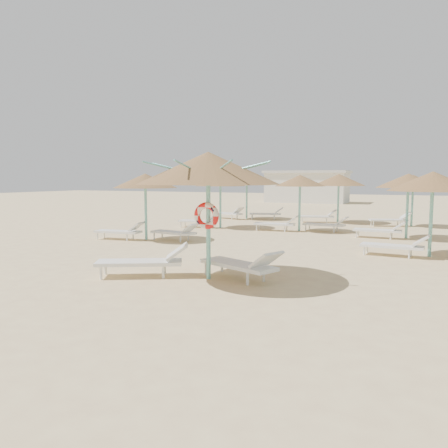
% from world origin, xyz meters
% --- Properties ---
extents(ground, '(120.00, 120.00, 0.00)m').
position_xyz_m(ground, '(0.00, 0.00, 0.00)').
color(ground, '#DDC487').
rests_on(ground, ground).
extents(main_palapa, '(3.48, 3.48, 3.12)m').
position_xyz_m(main_palapa, '(0.21, -0.07, 2.72)').
color(main_palapa, '#6EBFB7').
rests_on(main_palapa, ground).
extents(lounger_main_a, '(2.35, 1.70, 0.84)m').
position_xyz_m(lounger_main_a, '(-1.37, -0.49, 0.40)').
color(lounger_main_a, white).
rests_on(lounger_main_a, ground).
extents(lounger_main_b, '(2.36, 1.51, 0.83)m').
position_xyz_m(lounger_main_b, '(1.01, 0.16, 0.39)').
color(lounger_main_b, white).
rests_on(lounger_main_b, ground).
extents(palapa_field, '(20.11, 13.03, 2.72)m').
position_xyz_m(palapa_field, '(2.39, 10.42, 2.30)').
color(palapa_field, '#6EBFB7').
rests_on(palapa_field, ground).
extents(service_hut, '(8.40, 4.40, 3.25)m').
position_xyz_m(service_hut, '(-6.00, 35.00, 1.64)').
color(service_hut, silver).
rests_on(service_hut, ground).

